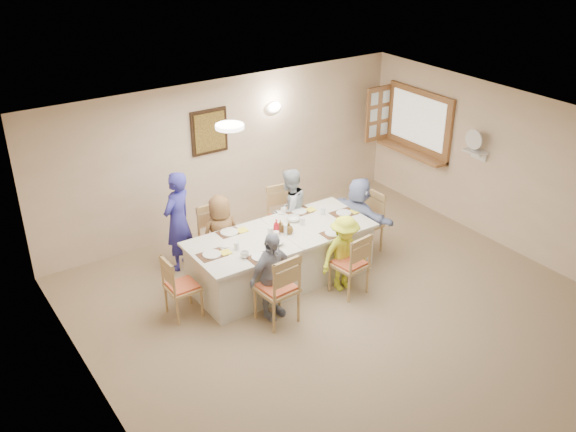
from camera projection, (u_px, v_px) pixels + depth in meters
ground at (360, 323)px, 8.40m from camera, size 7.00×7.00×0.00m
room_walls at (367, 221)px, 7.72m from camera, size 7.00×7.00×7.00m
wall_picture at (209, 132)px, 10.05m from camera, size 0.62×0.05×0.72m
wall_sconce at (274, 107)px, 10.54m from camera, size 0.26×0.09×0.18m
ceiling_light at (230, 126)px, 7.90m from camera, size 0.36×0.36×0.05m
serving_hatch at (419, 122)px, 11.10m from camera, size 0.06×1.50×1.15m
hatch_sill at (411, 152)px, 11.28m from camera, size 0.30×1.50×0.05m
shutter_door at (378, 114)px, 11.54m from camera, size 0.55×0.04×1.00m
fan_shelf at (475, 152)px, 10.11m from camera, size 0.22×0.36×0.03m
desk_fan at (475, 143)px, 10.03m from camera, size 0.30×0.30×0.28m
dining_table at (281, 257)px, 9.20m from camera, size 2.67×1.13×0.76m
chair_back_left at (217, 239)px, 9.44m from camera, size 0.47×0.47×0.98m
chair_back_right at (285, 218)px, 10.04m from camera, size 0.53×0.53×0.99m
chair_front_left at (277, 287)px, 8.24m from camera, size 0.53×0.53×1.02m
chair_front_right at (349, 263)px, 8.86m from camera, size 0.51×0.51×0.95m
chair_left_end at (183, 286)px, 8.39m from camera, size 0.43×0.43×0.89m
chair_right_end at (365, 223)px, 9.92m from camera, size 0.48×0.48×0.96m
diner_back_left at (221, 235)px, 9.30m from camera, size 0.64×0.45×1.22m
diner_back_right at (289, 211)px, 9.87m from camera, size 0.86×0.77×1.35m
diner_front_left at (271, 276)px, 8.29m from camera, size 0.83×0.58×1.23m
diner_front_right at (344, 253)px, 8.91m from camera, size 0.75×0.46×1.13m
diner_right_end at (359, 216)px, 9.79m from camera, size 1.24×0.61×1.26m
caregiver at (178, 221)px, 9.35m from camera, size 0.87×0.84×1.53m
placemat_fl at (261, 258)px, 8.41m from camera, size 0.34×0.25×0.01m
plate_fl at (261, 257)px, 8.41m from camera, size 0.24×0.24×0.02m
napkin_fl at (274, 255)px, 8.46m from camera, size 0.13×0.13×0.01m
placemat_fr at (333, 234)px, 9.01m from camera, size 0.34×0.25×0.01m
plate_fr at (333, 233)px, 9.01m from camera, size 0.23×0.23×0.01m
napkin_fr at (345, 231)px, 9.06m from camera, size 0.13×0.13×0.01m
placemat_bl at (229, 233)px, 9.04m from camera, size 0.33×0.24×0.01m
plate_bl at (229, 232)px, 9.03m from camera, size 0.26×0.26×0.02m
napkin_bl at (242, 230)px, 9.09m from camera, size 0.15×0.15×0.01m
placemat_br at (299, 212)px, 9.63m from camera, size 0.38×0.28×0.01m
plate_br at (299, 211)px, 9.63m from camera, size 0.23×0.23×0.01m
napkin_br at (311, 209)px, 9.68m from camera, size 0.14×0.14×0.01m
placemat_le at (212, 255)px, 8.47m from camera, size 0.36×0.27×0.01m
plate_le at (212, 254)px, 8.47m from camera, size 0.25×0.25×0.02m
napkin_le at (226, 252)px, 8.52m from camera, size 0.14×0.14×0.01m
placemat_re at (344, 213)px, 9.58m from camera, size 0.37×0.28×0.01m
plate_re at (344, 213)px, 9.58m from camera, size 0.22×0.22×0.01m
napkin_re at (355, 211)px, 9.63m from camera, size 0.14×0.14×0.01m
teacup_a at (245, 255)px, 8.40m from camera, size 0.20×0.20×0.09m
teacup_b at (284, 211)px, 9.58m from camera, size 0.13×0.13×0.09m
bowl_a at (275, 243)px, 8.72m from camera, size 0.24×0.24×0.06m
bowl_b at (293, 219)px, 9.35m from camera, size 0.33×0.33×0.06m
condiment_ketchup at (276, 227)px, 8.94m from camera, size 0.11×0.11×0.23m
condiment_brown at (280, 226)px, 9.02m from camera, size 0.14×0.14×0.18m
condiment_malt at (289, 228)px, 8.98m from camera, size 0.23×0.23×0.17m
drinking_glass at (270, 231)px, 8.96m from camera, size 0.07×0.07×0.10m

